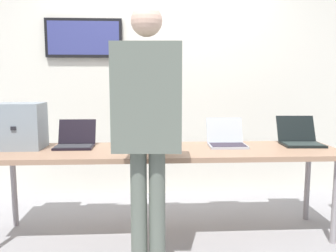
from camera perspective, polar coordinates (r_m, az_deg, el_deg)
ground at (r=3.18m, az=-0.44°, el=-17.54°), size 8.00×8.00×0.04m
back_wall at (r=4.01m, az=-1.44°, el=8.60°), size 8.00×0.11×2.79m
workbench at (r=2.95m, az=-0.46°, el=-4.77°), size 2.93×0.70×0.75m
equipment_box at (r=3.20m, az=-23.05°, el=0.02°), size 0.38×0.31×0.39m
laptop_station_0 at (r=3.13m, az=-14.95°, el=-2.37°), size 0.33×0.31×0.23m
laptop_station_1 at (r=3.04m, az=-2.73°, el=-2.42°), size 0.39×0.34×0.23m
laptop_station_2 at (r=3.13m, az=9.56°, el=-2.21°), size 0.33×0.33×0.24m
laptop_station_3 at (r=3.36m, az=20.79°, el=-1.89°), size 0.37×0.38×0.25m
person at (r=2.27m, az=-3.40°, el=1.63°), size 0.45×0.60×1.79m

